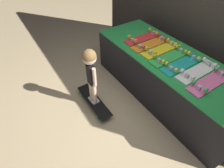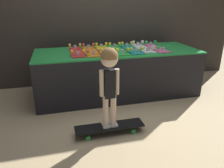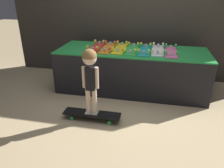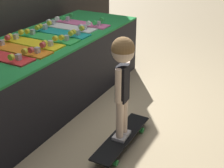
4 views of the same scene
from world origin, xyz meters
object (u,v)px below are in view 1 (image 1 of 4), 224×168
at_px(skateboard_yellow_on_rack, 161,49).
at_px(skateboard_teal_on_rack, 182,64).
at_px(skateboard_red_on_rack, 143,37).
at_px(skateboard_pink_on_rack, 210,82).
at_px(child, 90,68).
at_px(skateboard_white_on_rack, 198,71).
at_px(skateboard_on_floor, 94,101).
at_px(skateboard_green_on_rack, 170,57).
at_px(skateboard_orange_on_rack, 151,43).

relative_size(skateboard_yellow_on_rack, skateboard_teal_on_rack, 1.00).
distance_m(skateboard_red_on_rack, skateboard_pink_on_rack, 1.24).
height_order(skateboard_red_on_rack, skateboard_teal_on_rack, same).
height_order(skateboard_teal_on_rack, child, child).
bearing_deg(skateboard_red_on_rack, skateboard_yellow_on_rack, -0.91).
xyz_separation_m(skateboard_white_on_rack, skateboard_on_floor, (-0.81, -1.10, -0.65)).
relative_size(skateboard_red_on_rack, skateboard_teal_on_rack, 1.00).
distance_m(skateboard_red_on_rack, skateboard_green_on_rack, 0.62).
distance_m(skateboard_green_on_rack, skateboard_on_floor, 1.29).
distance_m(skateboard_green_on_rack, skateboard_white_on_rack, 0.42).
relative_size(skateboard_red_on_rack, child, 0.74).
relative_size(skateboard_red_on_rack, skateboard_orange_on_rack, 1.00).
bearing_deg(skateboard_orange_on_rack, skateboard_white_on_rack, 2.63).
bearing_deg(skateboard_on_floor, skateboard_red_on_rack, 101.88).
relative_size(skateboard_yellow_on_rack, skateboard_green_on_rack, 1.00).
relative_size(skateboard_red_on_rack, skateboard_on_floor, 0.84).
distance_m(skateboard_white_on_rack, skateboard_on_floor, 1.51).
relative_size(skateboard_teal_on_rack, skateboard_on_floor, 0.84).
bearing_deg(skateboard_pink_on_rack, skateboard_green_on_rack, -179.86).
height_order(skateboard_orange_on_rack, skateboard_pink_on_rack, same).
height_order(skateboard_red_on_rack, child, child).
height_order(skateboard_white_on_rack, skateboard_on_floor, skateboard_white_on_rack).
bearing_deg(skateboard_on_floor, child, 0.00).
relative_size(skateboard_green_on_rack, skateboard_teal_on_rack, 1.00).
xyz_separation_m(skateboard_yellow_on_rack, skateboard_pink_on_rack, (0.83, -0.03, 0.00)).
distance_m(skateboard_yellow_on_rack, skateboard_on_floor, 1.27).
relative_size(skateboard_pink_on_rack, child, 0.74).
height_order(skateboard_red_on_rack, skateboard_orange_on_rack, same).
xyz_separation_m(skateboard_teal_on_rack, skateboard_white_on_rack, (0.21, 0.05, 0.00)).
height_order(skateboard_red_on_rack, skateboard_pink_on_rack, same).
xyz_separation_m(skateboard_orange_on_rack, skateboard_yellow_on_rack, (0.21, 0.02, 0.00)).
relative_size(skateboard_red_on_rack, skateboard_pink_on_rack, 1.00).
distance_m(skateboard_red_on_rack, skateboard_white_on_rack, 1.04).
xyz_separation_m(skateboard_pink_on_rack, child, (-1.01, -1.05, -0.01)).
bearing_deg(skateboard_green_on_rack, skateboard_red_on_rack, 176.12).
height_order(skateboard_green_on_rack, child, child).
relative_size(skateboard_yellow_on_rack, skateboard_white_on_rack, 1.00).
bearing_deg(child, skateboard_white_on_rack, 50.76).
distance_m(skateboard_red_on_rack, skateboard_yellow_on_rack, 0.41).
bearing_deg(skateboard_yellow_on_rack, skateboard_on_floor, -99.77).
distance_m(skateboard_teal_on_rack, child, 1.21).
height_order(skateboard_yellow_on_rack, skateboard_green_on_rack, same).
distance_m(skateboard_orange_on_rack, skateboard_yellow_on_rack, 0.21).
distance_m(skateboard_orange_on_rack, skateboard_on_floor, 1.24).
distance_m(skateboard_orange_on_rack, child, 1.06).
xyz_separation_m(skateboard_yellow_on_rack, skateboard_teal_on_rack, (0.41, -0.03, 0.00)).
bearing_deg(skateboard_on_floor, skateboard_orange_on_rack, 91.15).
bearing_deg(skateboard_green_on_rack, skateboard_pink_on_rack, 0.14).
height_order(skateboard_teal_on_rack, skateboard_pink_on_rack, same).
bearing_deg(skateboard_green_on_rack, skateboard_yellow_on_rack, 170.27).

